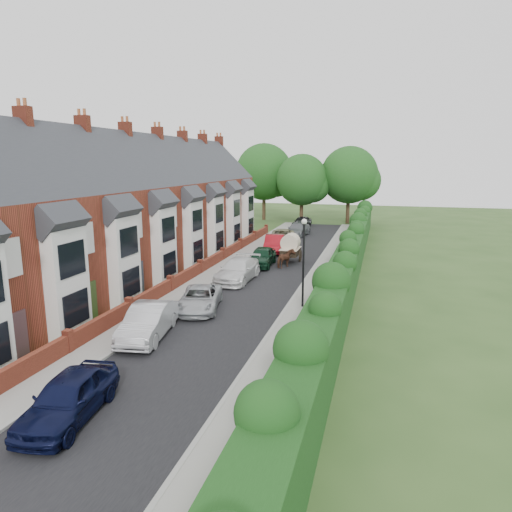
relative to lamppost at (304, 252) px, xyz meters
The scene contains 24 objects.
ground 6.20m from the lamppost, 130.36° to the right, with size 140.00×140.00×0.00m, color #2D4C1E.
road 8.66m from the lamppost, 119.12° to the left, with size 6.00×58.00×0.02m, color black.
pavement_hedge_side 7.71m from the lamppost, 88.36° to the left, with size 2.20×58.00×0.12m, color gray.
pavement_house_side 10.93m from the lamppost, 137.91° to the left, with size 1.70×58.00×0.12m, color gray.
kerb_hedge_side 7.76m from the lamppost, 96.92° to the left, with size 0.18×58.00×0.13m, color gray.
kerb_house_side 10.38m from the lamppost, 134.79° to the left, with size 0.18×58.00×0.13m, color gray.
hedge 7.47m from the lamppost, 74.05° to the left, with size 2.10×58.00×2.85m.
terrace_row 15.52m from the lamppost, 157.25° to the left, with size 9.05×40.50×11.50m.
garden_wall_row 10.98m from the lamppost, 145.56° to the left, with size 0.35×40.35×1.10m.
lamppost is the anchor object (origin of this frame).
tree_far_left 36.66m from the lamppost, 99.53° to the left, with size 7.14×6.80×9.29m.
tree_far_right 38.20m from the lamppost, 90.02° to the left, with size 7.98×7.60×10.31m.
tree_far_back 41.01m from the lamppost, 107.06° to the left, with size 8.40×8.00×10.82m.
car_navy 14.64m from the lamppost, 111.84° to the right, with size 1.78×4.44×1.51m, color black.
car_silver_a 9.30m from the lamppost, 134.97° to the right, with size 1.68×4.81×1.58m, color #B4B4B9.
car_silver_b 6.43m from the lamppost, 162.05° to the right, with size 2.15×4.67×1.30m, color #ABAFB3.
car_white 7.75m from the lamppost, 138.21° to the left, with size 2.16×5.32×1.54m, color silver.
car_green 11.37m from the lamppost, 116.82° to the left, with size 1.80×4.48×1.53m, color black.
car_red 16.82m from the lamppost, 108.85° to the left, with size 1.67×4.80×1.58m, color maroon.
car_beige 21.24m from the lamppost, 105.56° to the left, with size 2.41×5.22×1.45m, color tan.
car_grey 26.34m from the lamppost, 101.00° to the left, with size 2.03×4.99×1.45m, color slate.
car_black 33.36m from the lamppost, 99.97° to the left, with size 1.65×4.10×1.40m, color black.
horse 10.50m from the lamppost, 107.29° to the left, with size 0.79×1.73×1.46m, color #4D2B1C.
horse_cart 12.13m from the lamppost, 104.62° to the left, with size 1.54×3.40×2.45m.
Camera 1 is at (7.51, -20.79, 8.24)m, focal length 32.00 mm.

